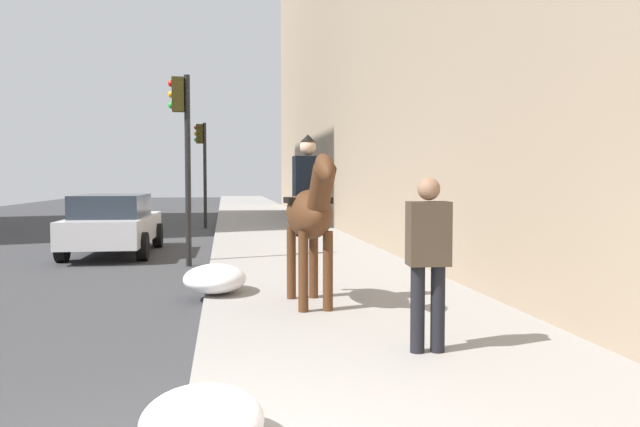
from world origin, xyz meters
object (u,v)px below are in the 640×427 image
at_px(mounted_horse_near, 310,211).
at_px(car_mid_lane, 114,223).
at_px(pedestrian_greeting, 428,252).
at_px(traffic_light_far_curb, 202,158).
at_px(traffic_light_near_curb, 183,139).

distance_m(mounted_horse_near, car_mid_lane, 8.24).
bearing_deg(pedestrian_greeting, car_mid_lane, 28.79).
bearing_deg(car_mid_lane, pedestrian_greeting, -154.10).
bearing_deg(mounted_horse_near, traffic_light_far_curb, -176.50).
xyz_separation_m(pedestrian_greeting, traffic_light_far_curb, (17.56, 2.72, 1.49)).
bearing_deg(traffic_light_near_curb, traffic_light_far_curb, -0.26).
bearing_deg(traffic_light_near_curb, pedestrian_greeting, -159.45).
height_order(pedestrian_greeting, traffic_light_far_curb, traffic_light_far_curb).
relative_size(traffic_light_near_curb, traffic_light_far_curb, 1.02).
xyz_separation_m(mounted_horse_near, pedestrian_greeting, (-2.41, -0.83, -0.29)).
relative_size(mounted_horse_near, traffic_light_far_curb, 0.59).
height_order(car_mid_lane, traffic_light_far_curb, traffic_light_far_curb).
bearing_deg(pedestrian_greeting, traffic_light_far_curb, 12.48).
xyz_separation_m(traffic_light_near_curb, traffic_light_far_curb, (10.18, -0.05, -0.04)).
distance_m(traffic_light_near_curb, traffic_light_far_curb, 10.18).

